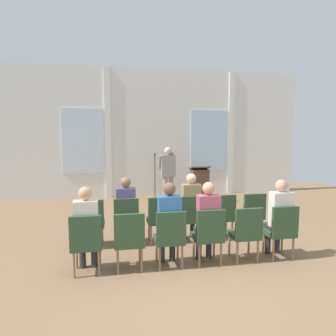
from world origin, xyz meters
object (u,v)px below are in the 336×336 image
(chair_r1_c2, at_px, (170,235))
(chair_r1_c3, at_px, (209,233))
(chair_r0_c3, at_px, (192,215))
(chair_r0_c4, at_px, (222,214))
(mic_stand, at_px, (155,192))
(chair_r0_c0, at_px, (92,220))
(chair_r1_c1, at_px, (129,238))
(audience_r1_c3, at_px, (207,218))
(audience_r0_c1, at_px, (126,207))
(chair_r0_c1, at_px, (126,219))
(audience_r1_c2, at_px, (169,220))
(chair_r0_c2, at_px, (160,217))
(chair_r1_c0, at_px, (86,240))
(audience_r1_c5, at_px, (279,215))
(chair_r1_c4, at_px, (246,231))
(chair_r0_c5, at_px, (252,212))
(lectern, at_px, (199,185))
(chair_r1_c5, at_px, (281,229))
(audience_r0_c3, at_px, (191,204))
(audience_r1_c0, at_px, (86,225))
(speaker, at_px, (168,171))

(chair_r1_c2, xyz_separation_m, chair_r1_c3, (0.64, 0.00, 0.00))
(chair_r0_c3, relative_size, chair_r0_c4, 1.00)
(mic_stand, xyz_separation_m, chair_r0_c0, (-1.67, -3.49, 0.20))
(chair_r1_c1, height_order, audience_r1_c3, audience_r1_c3)
(audience_r0_c1, xyz_separation_m, chair_r0_c4, (1.92, -0.08, -0.20))
(chair_r0_c1, bearing_deg, chair_r0_c3, 0.00)
(chair_r1_c1, height_order, audience_r1_c2, audience_r1_c2)
(chair_r0_c2, relative_size, chair_r1_c0, 1.00)
(audience_r1_c5, bearing_deg, chair_r1_c4, -172.97)
(chair_r0_c5, xyz_separation_m, audience_r1_c5, (-0.00, -1.01, 0.22))
(lectern, distance_m, chair_r0_c2, 3.79)
(chair_r0_c2, relative_size, chair_r1_c5, 1.00)
(audience_r0_c1, bearing_deg, chair_r1_c4, -31.27)
(audience_r0_c3, distance_m, chair_r1_c4, 1.35)
(chair_r0_c1, height_order, chair_r1_c0, same)
(chair_r0_c1, relative_size, audience_r0_c1, 0.71)
(audience_r0_c1, relative_size, chair_r1_c4, 1.41)
(chair_r0_c4, distance_m, chair_r0_c5, 0.64)
(audience_r0_c1, height_order, chair_r0_c4, audience_r0_c1)
(chair_r0_c1, height_order, audience_r1_c0, audience_r1_c0)
(audience_r1_c5, bearing_deg, audience_r0_c3, 139.70)
(speaker, height_order, audience_r1_c5, speaker)
(mic_stand, height_order, audience_r1_c5, mic_stand)
(audience_r1_c3, distance_m, chair_r1_c5, 1.30)
(audience_r0_c3, height_order, audience_r1_c3, same)
(mic_stand, height_order, chair_r0_c5, mic_stand)
(chair_r1_c2, relative_size, chair_r1_c3, 1.00)
(chair_r1_c1, relative_size, audience_r1_c2, 0.68)
(chair_r0_c0, xyz_separation_m, chair_r0_c2, (1.28, 0.00, 0.00))
(chair_r1_c2, bearing_deg, chair_r1_c1, 180.00)
(audience_r0_c1, relative_size, chair_r0_c5, 1.41)
(chair_r0_c1, xyz_separation_m, chair_r1_c4, (1.92, -1.09, 0.00))
(lectern, xyz_separation_m, chair_r0_c2, (-1.78, -3.35, -0.02))
(chair_r1_c2, xyz_separation_m, audience_r1_c2, (0.00, 0.08, 0.22))
(chair_r0_c5, distance_m, chair_r1_c4, 1.26)
(chair_r0_c0, xyz_separation_m, chair_r1_c3, (1.92, -1.09, 0.00))
(chair_r1_c4, xyz_separation_m, audience_r1_c5, (0.64, 0.08, 0.22))
(speaker, bearing_deg, chair_r1_c1, -107.87)
(mic_stand, xyz_separation_m, chair_r0_c4, (0.89, -3.49, 0.20))
(audience_r1_c0, relative_size, audience_r1_c5, 0.99)
(chair_r0_c1, distance_m, audience_r0_c3, 1.30)
(audience_r0_c1, bearing_deg, chair_r0_c4, -2.41)
(chair_r1_c4, bearing_deg, speaker, 96.84)
(chair_r1_c0, relative_size, audience_r1_c3, 0.69)
(speaker, relative_size, chair_r1_c3, 1.87)
(audience_r1_c2, xyz_separation_m, chair_r1_c3, (0.64, -0.08, -0.22))
(lectern, xyz_separation_m, chair_r0_c5, (0.14, -3.35, -0.02))
(chair_r0_c5, height_order, chair_r1_c3, same)
(lectern, bearing_deg, chair_r1_c3, -104.43)
(mic_stand, height_order, chair_r0_c0, mic_stand)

